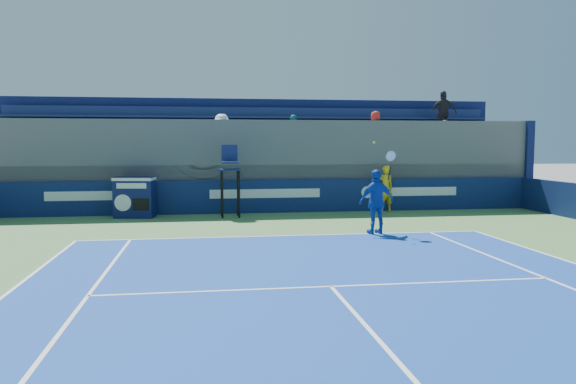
{
  "coord_description": "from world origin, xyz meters",
  "views": [
    {
      "loc": [
        -2.19,
        -3.07,
        2.54
      ],
      "look_at": [
        0.0,
        11.5,
        1.25
      ],
      "focal_mm": 35.0,
      "sensor_mm": 36.0,
      "label": 1
    }
  ],
  "objects": [
    {
      "name": "back_hoarding",
      "position": [
        0.0,
        17.1,
        0.6
      ],
      "size": [
        20.4,
        0.21,
        1.2
      ],
      "color": "#0D1C4C",
      "rests_on": "ground"
    },
    {
      "name": "ball_person",
      "position": [
        4.39,
        16.65,
        0.87
      ],
      "size": [
        0.7,
        0.53,
        1.71
      ],
      "primitive_type": "imported",
      "rotation": [
        0.0,
        0.0,
        3.35
      ],
      "color": "yellow",
      "rests_on": "apron"
    },
    {
      "name": "stadium_seating",
      "position": [
        0.02,
        19.15,
        1.84
      ],
      "size": [
        21.0,
        4.05,
        4.71
      ],
      "color": "#4F4F54",
      "rests_on": "ground"
    },
    {
      "name": "tennis_player",
      "position": [
        2.54,
        11.86,
        0.92
      ],
      "size": [
        1.13,
        0.65,
        2.57
      ],
      "color": "#1548B0",
      "rests_on": "apron"
    },
    {
      "name": "umpire_chair",
      "position": [
        -1.31,
        16.13,
        1.53
      ],
      "size": [
        0.71,
        0.71,
        2.48
      ],
      "color": "black",
      "rests_on": "ground"
    },
    {
      "name": "match_clock",
      "position": [
        -4.53,
        16.43,
        0.74
      ],
      "size": [
        1.42,
        0.93,
        1.4
      ],
      "color": "#0E154A",
      "rests_on": "ground"
    }
  ]
}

